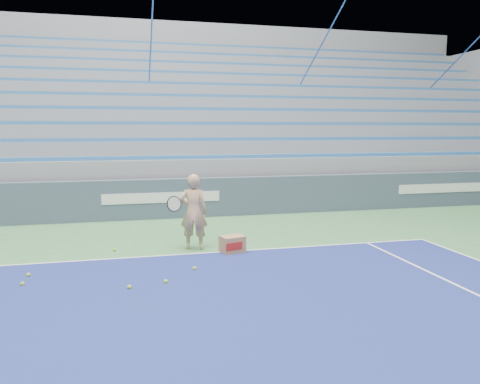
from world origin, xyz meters
name	(u,v)px	position (x,y,z in m)	size (l,w,h in m)	color
sponsor_barrier	(162,199)	(0.00, 15.88, 0.55)	(30.00, 0.32, 1.10)	#3E4A5E
bleachers	(150,132)	(0.00, 21.60, 2.36)	(31.00, 9.15, 7.30)	gray
tennis_player	(193,212)	(0.39, 12.28, 0.79)	(0.93, 0.87, 1.57)	tan
ball_box	(232,244)	(1.10, 11.83, 0.17)	(0.53, 0.46, 0.34)	#9D714C
tennis_ball_0	(22,284)	(-2.58, 10.65, 0.03)	(0.07, 0.07, 0.07)	#B1D02A
tennis_ball_1	(130,287)	(-0.93, 10.09, 0.03)	(0.07, 0.07, 0.07)	#B1D02A
tennis_ball_2	(115,250)	(-1.21, 12.49, 0.03)	(0.07, 0.07, 0.07)	#B1D02A
tennis_ball_3	(28,275)	(-2.58, 11.12, 0.03)	(0.07, 0.07, 0.07)	#B1D02A
tennis_ball_4	(242,247)	(1.36, 12.07, 0.03)	(0.07, 0.07, 0.07)	#B1D02A
tennis_ball_5	(195,268)	(0.19, 10.83, 0.03)	(0.07, 0.07, 0.07)	#B1D02A
tennis_ball_6	(166,281)	(-0.36, 10.22, 0.03)	(0.07, 0.07, 0.07)	#B1D02A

